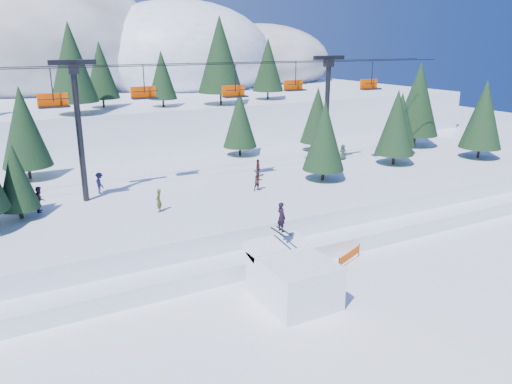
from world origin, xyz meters
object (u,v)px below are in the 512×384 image
jump_kicker (293,277)px  banner_near (349,256)px  chairlift (210,102)px  banner_far (402,228)px

jump_kicker → banner_near: size_ratio=2.03×
chairlift → banner_far: size_ratio=16.97×
jump_kicker → banner_near: bearing=21.0°
banner_near → banner_far: (6.76, 2.21, 0.00)m
jump_kicker → banner_far: (12.61, 4.46, -0.82)m
chairlift → banner_far: 18.01m
jump_kicker → chairlift: (2.32, 16.35, 7.96)m
jump_kicker → banner_far: jump_kicker is taller
jump_kicker → banner_far: bearing=19.5°
jump_kicker → banner_far: size_ratio=1.97×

